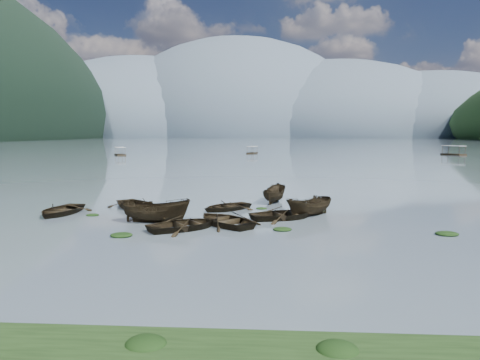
# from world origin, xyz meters

# --- Properties ---
(ground_plane) EXTENTS (2400.00, 2400.00, 0.00)m
(ground_plane) POSITION_xyz_m (0.00, 0.00, 0.00)
(ground_plane) COLOR slate
(haze_mtn_a) EXTENTS (520.00, 520.00, 280.00)m
(haze_mtn_a) POSITION_xyz_m (-260.00, 900.00, 0.00)
(haze_mtn_a) COLOR #475666
(haze_mtn_a) RESTS_ON ground
(haze_mtn_b) EXTENTS (520.00, 520.00, 340.00)m
(haze_mtn_b) POSITION_xyz_m (-60.00, 900.00, 0.00)
(haze_mtn_b) COLOR #475666
(haze_mtn_b) RESTS_ON ground
(haze_mtn_c) EXTENTS (520.00, 520.00, 260.00)m
(haze_mtn_c) POSITION_xyz_m (140.00, 900.00, 0.00)
(haze_mtn_c) COLOR #475666
(haze_mtn_c) RESTS_ON ground
(haze_mtn_d) EXTENTS (520.00, 520.00, 220.00)m
(haze_mtn_d) POSITION_xyz_m (320.00, 900.00, 0.00)
(haze_mtn_d) COLOR #475666
(haze_mtn_d) RESTS_ON ground
(rowboat_0) EXTENTS (3.67, 4.88, 0.96)m
(rowboat_0) POSITION_xyz_m (-12.61, 6.86, 0.00)
(rowboat_0) COLOR black
(rowboat_0) RESTS_ON ground
(rowboat_1) EXTENTS (5.70, 5.42, 0.96)m
(rowboat_1) POSITION_xyz_m (-2.73, 2.58, 0.00)
(rowboat_1) COLOR black
(rowboat_1) RESTS_ON ground
(rowboat_2) EXTENTS (4.63, 1.89, 1.76)m
(rowboat_2) POSITION_xyz_m (-5.01, 4.43, 0.00)
(rowboat_2) COLOR black
(rowboat_2) RESTS_ON ground
(rowboat_3) EXTENTS (5.72, 5.82, 0.99)m
(rowboat_3) POSITION_xyz_m (-0.46, 4.02, 0.00)
(rowboat_3) COLOR black
(rowboat_3) RESTS_ON ground
(rowboat_4) EXTENTS (5.59, 4.88, 0.97)m
(rowboat_4) POSITION_xyz_m (3.35, 6.17, 0.00)
(rowboat_4) COLOR black
(rowboat_4) RESTS_ON ground
(rowboat_5) EXTENTS (4.16, 3.87, 1.60)m
(rowboat_5) POSITION_xyz_m (5.17, 7.18, 0.00)
(rowboat_5) COLOR black
(rowboat_5) RESTS_ON ground
(rowboat_6) EXTENTS (5.70, 5.88, 0.99)m
(rowboat_6) POSITION_xyz_m (-7.93, 9.44, 0.00)
(rowboat_6) COLOR black
(rowboat_6) RESTS_ON ground
(rowboat_7) EXTENTS (5.10, 5.09, 0.87)m
(rowboat_7) POSITION_xyz_m (-0.88, 9.34, 0.00)
(rowboat_7) COLOR black
(rowboat_7) RESTS_ON ground
(rowboat_8) EXTENTS (2.54, 4.39, 1.60)m
(rowboat_8) POSITION_xyz_m (2.80, 13.35, 0.00)
(rowboat_8) COLOR black
(rowboat_8) RESTS_ON ground
(weed_clump_0) EXTENTS (1.25, 1.03, 0.27)m
(weed_clump_0) POSITION_xyz_m (-5.96, 0.46, 0.00)
(weed_clump_0) COLOR black
(weed_clump_0) RESTS_ON ground
(weed_clump_1) EXTENTS (1.04, 0.83, 0.23)m
(weed_clump_1) POSITION_xyz_m (-4.58, 5.35, 0.00)
(weed_clump_1) COLOR black
(weed_clump_1) RESTS_ON ground
(weed_clump_2) EXTENTS (1.14, 0.91, 0.25)m
(weed_clump_2) POSITION_xyz_m (3.12, 2.56, 0.00)
(weed_clump_2) COLOR black
(weed_clump_2) RESTS_ON ground
(weed_clump_3) EXTENTS (1.02, 0.86, 0.23)m
(weed_clump_3) POSITION_xyz_m (2.15, 7.33, 0.00)
(weed_clump_3) COLOR black
(weed_clump_3) RESTS_ON ground
(weed_clump_4) EXTENTS (1.29, 1.02, 0.27)m
(weed_clump_4) POSITION_xyz_m (12.44, 1.96, 0.00)
(weed_clump_4) COLOR black
(weed_clump_4) RESTS_ON ground
(weed_clump_5) EXTENTS (0.93, 0.75, 0.20)m
(weed_clump_5) POSITION_xyz_m (-10.10, 6.44, 0.00)
(weed_clump_5) COLOR black
(weed_clump_5) RESTS_ON ground
(weed_clump_6) EXTENTS (0.87, 0.72, 0.18)m
(weed_clump_6) POSITION_xyz_m (1.79, 9.91, 0.00)
(weed_clump_6) COLOR black
(weed_clump_6) RESTS_ON ground
(weed_clump_7) EXTENTS (1.02, 0.82, 0.22)m
(weed_clump_7) POSITION_xyz_m (5.98, 8.69, 0.00)
(weed_clump_7) COLOR black
(weed_clump_7) RESTS_ON ground
(pontoon_left) EXTENTS (4.72, 6.06, 2.15)m
(pontoon_left) POSITION_xyz_m (-38.10, 92.78, 0.00)
(pontoon_left) COLOR black
(pontoon_left) RESTS_ON ground
(pontoon_centre) EXTENTS (3.46, 5.87, 2.11)m
(pontoon_centre) POSITION_xyz_m (-2.16, 105.89, 0.00)
(pontoon_centre) COLOR black
(pontoon_centre) RESTS_ON ground
(pontoon_right) EXTENTS (5.19, 7.13, 2.52)m
(pontoon_right) POSITION_xyz_m (53.96, 99.51, 0.00)
(pontoon_right) COLOR black
(pontoon_right) RESTS_ON ground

